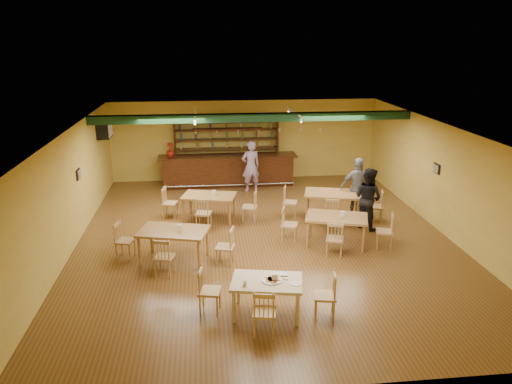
{
  "coord_description": "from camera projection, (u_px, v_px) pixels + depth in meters",
  "views": [
    {
      "loc": [
        -1.59,
        -12.23,
        5.27
      ],
      "look_at": [
        -0.16,
        0.6,
        1.15
      ],
      "focal_mm": 34.35,
      "sensor_mm": 36.0,
      "label": 1
    }
  ],
  "objects": [
    {
      "name": "floor",
      "position": [
        264.0,
        239.0,
        13.35
      ],
      "size": [
        12.0,
        12.0,
        0.0
      ],
      "primitive_type": "plane",
      "color": "brown",
      "rests_on": "ground"
    },
    {
      "name": "parmesan_shaker",
      "position": [
        245.0,
        283.0,
        9.31
      ],
      "size": [
        0.09,
        0.09,
        0.11
      ],
      "primitive_type": "cylinder",
      "rotation": [
        0.0,
        0.0,
        -0.19
      ],
      "color": "#EAE5C6",
      "rests_on": "near_table"
    },
    {
      "name": "patron_bar",
      "position": [
        251.0,
        166.0,
        17.18
      ],
      "size": [
        0.75,
        0.59,
        1.82
      ],
      "primitive_type": "imported",
      "rotation": [
        0.0,
        0.0,
        3.4
      ],
      "color": "purple",
      "rests_on": "ground"
    },
    {
      "name": "ceiling_beam",
      "position": [
        253.0,
        117.0,
        15.13
      ],
      "size": [
        10.0,
        0.3,
        0.25
      ],
      "primitive_type": "cube",
      "color": "#113318",
      "rests_on": "ceiling"
    },
    {
      "name": "patron_right_a",
      "position": [
        368.0,
        198.0,
        13.87
      ],
      "size": [
        1.05,
        1.1,
        1.78
      ],
      "primitive_type": "imported",
      "rotation": [
        0.0,
        0.0,
        2.19
      ],
      "color": "black",
      "rests_on": "ground"
    },
    {
      "name": "track_rail_left",
      "position": [
        195.0,
        113.0,
        15.49
      ],
      "size": [
        0.05,
        2.5,
        0.05
      ],
      "primitive_type": "cube",
      "color": "silver",
      "rests_on": "ceiling"
    },
    {
      "name": "bar_counter",
      "position": [
        228.0,
        170.0,
        17.98
      ],
      "size": [
        5.02,
        0.85,
        1.13
      ],
      "primitive_type": "cube",
      "color": "black",
      "rests_on": "ground"
    },
    {
      "name": "napkin_stack",
      "position": [
        283.0,
        274.0,
        9.73
      ],
      "size": [
        0.21,
        0.16,
        0.03
      ],
      "primitive_type": "cube",
      "rotation": [
        0.0,
        0.0,
        -0.05
      ],
      "color": "white",
      "rests_on": "near_table"
    },
    {
      "name": "pizza_tray",
      "position": [
        272.0,
        280.0,
        9.52
      ],
      "size": [
        0.55,
        0.55,
        0.01
      ],
      "primitive_type": "cylinder",
      "rotation": [
        0.0,
        0.0,
        -0.52
      ],
      "color": "silver",
      "rests_on": "near_table"
    },
    {
      "name": "side_plate",
      "position": [
        296.0,
        284.0,
        9.39
      ],
      "size": [
        0.26,
        0.26,
        0.01
      ],
      "primitive_type": "cylinder",
      "rotation": [
        0.0,
        0.0,
        -0.19
      ],
      "color": "white",
      "rests_on": "near_table"
    },
    {
      "name": "picture_right",
      "position": [
        437.0,
        168.0,
        13.83
      ],
      "size": [
        0.04,
        0.34,
        0.28
      ],
      "primitive_type": "cube",
      "color": "black",
      "rests_on": "wall_right"
    },
    {
      "name": "near_table",
      "position": [
        267.0,
        297.0,
        9.63
      ],
      "size": [
        1.51,
        1.13,
        0.73
      ],
      "primitive_type": "cube",
      "rotation": [
        0.0,
        0.0,
        -0.19
      ],
      "color": "beige",
      "rests_on": "ground"
    },
    {
      "name": "dining_table_a",
      "position": [
        209.0,
        207.0,
        14.64
      ],
      "size": [
        1.72,
        1.28,
        0.77
      ],
      "primitive_type": "cube",
      "rotation": [
        0.0,
        0.0,
        -0.25
      ],
      "color": "#A17339",
      "rests_on": "ground"
    },
    {
      "name": "patron_right_b",
      "position": [
        358.0,
        188.0,
        14.75
      ],
      "size": [
        1.13,
        0.64,
        1.82
      ],
      "primitive_type": "imported",
      "rotation": [
        0.0,
        0.0,
        2.95
      ],
      "color": "gray",
      "rests_on": "ground"
    },
    {
      "name": "picture_left",
      "position": [
        78.0,
        174.0,
        13.26
      ],
      "size": [
        0.04,
        0.34,
        0.28
      ],
      "primitive_type": "cube",
      "color": "black",
      "rests_on": "wall_left"
    },
    {
      "name": "ac_unit",
      "position": [
        104.0,
        129.0,
        16.11
      ],
      "size": [
        0.34,
        0.7,
        0.48
      ],
      "primitive_type": "cube",
      "color": "silver",
      "rests_on": "wall_left"
    },
    {
      "name": "track_rail_right",
      "position": [
        294.0,
        112.0,
        15.83
      ],
      "size": [
        0.05,
        2.5,
        0.05
      ],
      "primitive_type": "cube",
      "color": "silver",
      "rests_on": "ceiling"
    },
    {
      "name": "dining_table_d",
      "position": [
        336.0,
        230.0,
        12.88
      ],
      "size": [
        1.79,
        1.38,
        0.79
      ],
      "primitive_type": "cube",
      "rotation": [
        0.0,
        0.0,
        -0.31
      ],
      "color": "#A17339",
      "rests_on": "ground"
    },
    {
      "name": "pizza_server",
      "position": [
        279.0,
        278.0,
        9.58
      ],
      "size": [
        0.33,
        0.21,
        0.0
      ],
      "primitive_type": "cube",
      "rotation": [
        0.0,
        0.0,
        -0.41
      ],
      "color": "silver",
      "rests_on": "pizza_tray"
    },
    {
      "name": "dining_table_c",
      "position": [
        174.0,
        246.0,
        11.91
      ],
      "size": [
        1.82,
        1.36,
        0.81
      ],
      "primitive_type": "cube",
      "rotation": [
        0.0,
        0.0,
        -0.26
      ],
      "color": "#A17339",
      "rests_on": "ground"
    },
    {
      "name": "dining_table_b",
      "position": [
        332.0,
        206.0,
        14.69
      ],
      "size": [
        1.84,
        1.38,
        0.82
      ],
      "primitive_type": "cube",
      "rotation": [
        0.0,
        0.0,
        -0.27
      ],
      "color": "#A17339",
      "rests_on": "ground"
    },
    {
      "name": "back_bar_hutch",
      "position": [
        227.0,
        151.0,
        18.41
      ],
      "size": [
        3.89,
        0.4,
        2.28
      ],
      "primitive_type": "cube",
      "color": "black",
      "rests_on": "ground"
    },
    {
      "name": "poinsettia",
      "position": [
        170.0,
        150.0,
        17.52
      ],
      "size": [
        0.37,
        0.37,
        0.51
      ],
      "primitive_type": "imported",
      "rotation": [
        0.0,
        0.0,
        0.35
      ],
      "color": "#9A1B0E",
      "rests_on": "bar_counter"
    }
  ]
}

